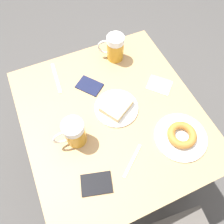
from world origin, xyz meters
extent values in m
plane|color=#474442|center=(0.00, 0.00, 0.00)|extent=(8.00, 8.00, 0.00)
cube|color=tan|center=(0.00, 0.00, 0.69)|extent=(0.84, 0.92, 0.03)
cylinder|color=black|center=(-0.38, -0.42, 0.34)|extent=(0.04, 0.04, 0.68)
cylinder|color=black|center=(0.38, -0.42, 0.34)|extent=(0.04, 0.04, 0.68)
cylinder|color=black|center=(-0.38, 0.42, 0.34)|extent=(0.04, 0.04, 0.68)
cylinder|color=#514C47|center=(-0.22, 0.55, 0.22)|extent=(0.03, 0.03, 0.44)
cylinder|color=white|center=(-0.03, -0.02, 0.71)|extent=(0.21, 0.21, 0.01)
cube|color=#D1B27F|center=(-0.03, -0.02, 0.74)|extent=(0.17, 0.16, 0.03)
cylinder|color=white|center=(-0.24, 0.24, 0.71)|extent=(0.24, 0.24, 0.01)
torus|color=#B2702D|center=(-0.24, 0.24, 0.74)|extent=(0.13, 0.13, 0.04)
cylinder|color=#C68C23|center=(0.20, 0.06, 0.77)|extent=(0.09, 0.09, 0.11)
cylinder|color=white|center=(0.20, 0.06, 0.84)|extent=(0.09, 0.09, 0.03)
torus|color=silver|center=(0.25, 0.06, 0.78)|extent=(0.09, 0.01, 0.09)
cylinder|color=#C68C23|center=(-0.16, -0.33, 0.77)|extent=(0.09, 0.09, 0.11)
cylinder|color=white|center=(-0.16, -0.33, 0.84)|extent=(0.09, 0.09, 0.03)
torus|color=silver|center=(-0.12, -0.35, 0.78)|extent=(0.09, 0.05, 0.09)
cube|color=white|center=(-0.29, -0.06, 0.71)|extent=(0.15, 0.15, 0.00)
cube|color=silver|center=(0.01, 0.25, 0.71)|extent=(0.14, 0.11, 0.00)
cube|color=silver|center=(0.18, -0.32, 0.71)|extent=(0.03, 0.21, 0.00)
cube|color=black|center=(0.19, 0.27, 0.71)|extent=(0.14, 0.12, 0.01)
cube|color=#141938|center=(0.04, -0.20, 0.71)|extent=(0.15, 0.15, 0.01)
camera|label=1|loc=(0.20, 0.46, 1.63)|focal=35.00mm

